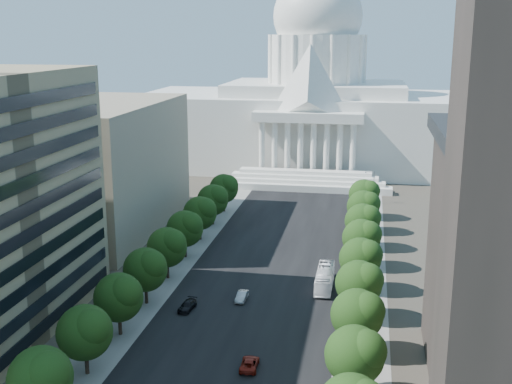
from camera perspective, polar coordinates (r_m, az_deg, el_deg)
The scene contains 31 objects.
road_asphalt at distance 136.99m, azimuth 1.71°, elevation -5.41°, with size 30.00×260.00×0.01m, color black.
sidewalk_left at distance 140.83m, azimuth -5.99°, elevation -4.93°, with size 8.00×260.00×0.02m, color gray.
sidewalk_right at distance 135.72m, azimuth 9.71°, elevation -5.79°, with size 8.00×260.00×0.02m, color gray.
capitol at distance 225.04m, azimuth 5.32°, elevation 7.39°, with size 120.00×56.00×73.00m.
office_block_left_far at distance 156.15m, azimuth -15.40°, elevation 2.21°, with size 38.00×52.00×30.00m, color gray.
tree_l_b at distance 81.45m, azimuth -18.48°, elevation -15.33°, with size 7.79×7.60×9.97m.
tree_l_c at distance 90.89m, azimuth -14.85°, elevation -11.87°, with size 7.79×7.60×9.97m.
tree_l_d at distance 100.87m, azimuth -11.99°, elevation -9.05°, with size 7.79×7.60×9.97m.
tree_l_e at distance 111.25m, azimuth -9.69°, elevation -6.73°, with size 7.79×7.60×9.97m.
tree_l_f at distance 121.93m, azimuth -7.80°, elevation -4.80°, with size 7.79×7.60×9.97m.
tree_l_g at distance 132.84m, azimuth -6.23°, elevation -3.18°, with size 7.79×7.60×9.97m.
tree_l_h at distance 143.92m, azimuth -4.90°, elevation -1.80°, with size 7.79×7.60×9.97m.
tree_l_i at distance 155.13m, azimuth -3.77°, elevation -0.62°, with size 7.79×7.60×9.97m.
tree_l_j at distance 166.46m, azimuth -2.79°, elevation 0.39°, with size 7.79×7.60×9.97m.
tree_r_c at distance 83.34m, azimuth 9.00°, elevation -14.04°, with size 7.79×7.60×9.97m.
tree_r_d at distance 94.13m, azimuth 9.17°, elevation -10.64°, with size 7.79×7.60×9.97m.
tree_r_e at distance 105.18m, azimuth 9.31°, elevation -7.95°, with size 7.79×7.60×9.97m.
tree_r_f at distance 116.41m, azimuth 9.41°, elevation -5.77°, with size 7.79×7.60×9.97m.
tree_r_g at distance 127.79m, azimuth 9.50°, elevation -3.98°, with size 7.79×7.60×9.97m.
tree_r_h at distance 139.27m, azimuth 9.58°, elevation -2.48°, with size 7.79×7.60×9.97m.
tree_r_i at distance 150.84m, azimuth 9.64°, elevation -1.22°, with size 7.79×7.60×9.97m.
tree_r_j at distance 162.46m, azimuth 9.69°, elevation -0.13°, with size 7.79×7.60×9.97m.
streetlight_b at distance 82.93m, azimuth 10.08°, elevation -14.73°, with size 2.61×0.44×9.00m.
streetlight_c at distance 105.60m, azimuth 10.15°, elevation -8.26°, with size 2.61×0.44×9.00m.
streetlight_d at distance 129.13m, azimuth 10.19°, elevation -4.12°, with size 2.61×0.44×9.00m.
streetlight_e at distance 153.12m, azimuth 10.22°, elevation -1.26°, with size 2.61×0.44×9.00m.
streetlight_f at distance 177.40m, azimuth 10.24°, elevation 0.82°, with size 2.61×0.44×9.00m.
car_silver at distance 113.19m, azimuth -1.26°, elevation -9.26°, with size 1.61×4.61×1.52m, color #A8A9AF.
car_red at distance 92.15m, azimuth -0.58°, elevation -15.02°, with size 2.32×5.04×1.40m, color maroon.
car_dark_b at distance 110.18m, azimuth -6.12°, elevation -10.03°, with size 2.01×4.95×1.44m, color black.
city_bus at distance 119.13m, azimuth 6.13°, elevation -7.62°, with size 2.92×12.46×3.47m, color white.
Camera 1 is at (18.61, -37.96, 45.23)m, focal length 45.00 mm.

